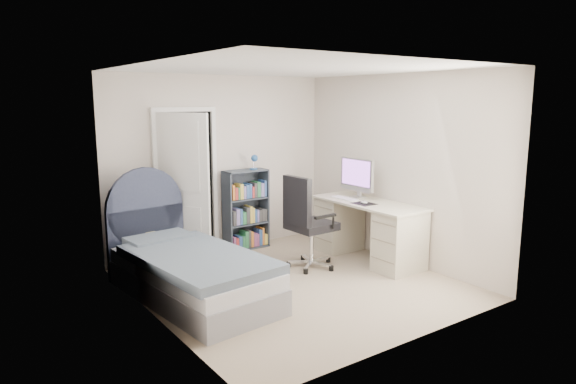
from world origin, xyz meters
TOP-DOWN VIEW (x-y plane):
  - room_shell at (0.00, 0.00)m, footprint 3.50×3.70m
  - door at (-0.68, 1.55)m, footprint 0.92×0.73m
  - bed at (-1.18, 0.37)m, footprint 1.24×2.28m
  - nightstand at (-1.21, 1.41)m, footprint 0.36×0.36m
  - floor_lamp at (-0.83, 1.66)m, footprint 0.19×0.19m
  - bookcase at (0.31, 1.62)m, footprint 0.65×0.28m
  - desk at (1.37, 0.20)m, footprint 0.66×1.65m
  - office_chair at (0.46, 0.38)m, footprint 0.62×0.64m

SIDE VIEW (x-z plane):
  - bed at x=-1.18m, z-range -0.37..0.98m
  - nightstand at x=-1.21m, z-range 0.08..0.62m
  - desk at x=1.37m, z-range -0.24..1.12m
  - bookcase at x=0.31m, z-range -0.16..1.22m
  - floor_lamp at x=-0.83m, z-range -0.12..1.23m
  - office_chair at x=0.46m, z-range 0.06..1.27m
  - door at x=-0.68m, z-range 0.00..2.06m
  - room_shell at x=0.00m, z-range -0.05..2.55m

